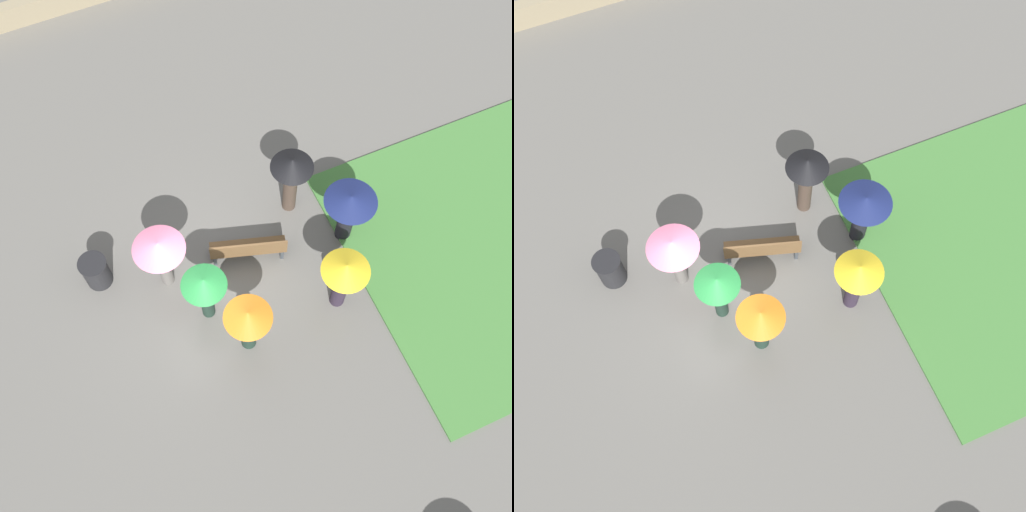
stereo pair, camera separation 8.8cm
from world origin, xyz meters
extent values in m
plane|color=#66635E|center=(0.00, 0.00, 0.00)|extent=(90.00, 90.00, 0.00)
cube|color=#427A38|center=(-7.03, 1.68, 0.03)|extent=(7.17, 6.98, 0.06)
cube|color=brown|center=(-1.30, -0.46, 0.42)|extent=(1.80, 0.93, 0.05)
cube|color=brown|center=(-1.24, -0.29, 0.68)|extent=(1.69, 0.57, 0.45)
cube|color=#383D42|center=(-2.04, -0.23, 0.20)|extent=(0.19, 0.38, 0.40)
cube|color=#383D42|center=(-0.55, -0.69, 0.20)|extent=(0.19, 0.38, 0.40)
cylinder|color=#232326|center=(2.08, -1.25, 0.44)|extent=(0.60, 0.60, 0.87)
cylinder|color=black|center=(2.08, -1.25, 0.89)|extent=(0.64, 0.64, 0.03)
cylinder|color=#1E3328|center=(-0.47, 1.51, 0.53)|extent=(0.42, 0.42, 1.05)
sphere|color=beige|center=(-0.47, 1.51, 1.16)|extent=(0.21, 0.21, 0.21)
cylinder|color=#4C4C4F|center=(-0.47, 1.51, 1.44)|extent=(0.02, 0.02, 0.35)
cone|color=orange|center=(-0.47, 1.51, 1.74)|extent=(1.01, 1.01, 0.26)
cylinder|color=slate|center=(0.64, -0.62, 0.53)|extent=(0.40, 0.40, 1.05)
sphere|color=#997051|center=(0.64, -0.62, 1.17)|extent=(0.23, 0.23, 0.23)
cylinder|color=#4C4C4F|center=(0.64, -0.62, 1.46)|extent=(0.02, 0.02, 0.35)
cone|color=pink|center=(0.64, -0.62, 1.76)|extent=(1.14, 1.14, 0.25)
cylinder|color=#2D2333|center=(-2.70, 1.39, 0.54)|extent=(0.40, 0.40, 1.08)
sphere|color=beige|center=(-2.70, 1.39, 1.19)|extent=(0.22, 0.22, 0.22)
cylinder|color=#4C4C4F|center=(-2.70, 1.39, 1.48)|extent=(0.02, 0.02, 0.35)
cone|color=gold|center=(-2.70, 1.39, 1.78)|extent=(1.04, 1.04, 0.25)
cylinder|color=black|center=(-3.59, -0.08, 0.50)|extent=(0.46, 0.46, 1.00)
sphere|color=tan|center=(-3.59, -0.08, 1.09)|extent=(0.19, 0.19, 0.19)
cylinder|color=#4C4C4F|center=(-3.59, -0.08, 1.36)|extent=(0.02, 0.02, 0.35)
cone|color=navy|center=(-3.59, -0.08, 1.64)|extent=(1.19, 1.19, 0.20)
cylinder|color=#1E3328|center=(0.07, 0.49, 0.50)|extent=(0.39, 0.39, 1.01)
sphere|color=brown|center=(0.07, 0.49, 1.11)|extent=(0.22, 0.22, 0.22)
cylinder|color=#4C4C4F|center=(0.07, 0.49, 1.40)|extent=(0.02, 0.02, 0.35)
cone|color=#237A38|center=(0.07, 0.49, 1.70)|extent=(0.97, 0.97, 0.25)
cylinder|color=#47382D|center=(-2.74, -1.30, 0.57)|extent=(0.42, 0.42, 1.14)
sphere|color=brown|center=(-2.74, -1.30, 1.25)|extent=(0.21, 0.21, 0.21)
cylinder|color=#4C4C4F|center=(-2.74, -1.30, 1.53)|extent=(0.02, 0.02, 0.35)
cone|color=black|center=(-2.74, -1.30, 1.84)|extent=(0.98, 0.98, 0.28)
camera|label=1|loc=(1.11, 5.52, 13.66)|focal=45.00mm
camera|label=2|loc=(1.03, 5.55, 13.66)|focal=45.00mm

